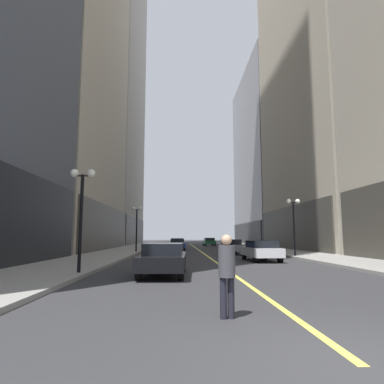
% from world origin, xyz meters
% --- Properties ---
extents(ground_plane, '(200.00, 200.00, 0.00)m').
position_xyz_m(ground_plane, '(0.00, 35.00, 0.00)').
color(ground_plane, '#2D2D30').
extents(sidewalk_left, '(4.50, 78.00, 0.15)m').
position_xyz_m(sidewalk_left, '(-8.25, 35.00, 0.07)').
color(sidewalk_left, gray).
rests_on(sidewalk_left, ground).
extents(sidewalk_right, '(4.50, 78.00, 0.15)m').
position_xyz_m(sidewalk_right, '(8.25, 35.00, 0.07)').
color(sidewalk_right, gray).
rests_on(sidewalk_right, ground).
extents(lane_centre_stripe, '(0.16, 70.00, 0.01)m').
position_xyz_m(lane_centre_stripe, '(0.00, 35.00, 0.00)').
color(lane_centre_stripe, '#E5D64C').
rests_on(lane_centre_stripe, ground).
extents(building_left_far, '(12.12, 26.00, 79.71)m').
position_xyz_m(building_left_far, '(-16.47, 60.00, 39.76)').
color(building_left_far, '#A8A399').
rests_on(building_left_far, ground).
extents(building_right_far, '(14.41, 26.00, 34.05)m').
position_xyz_m(building_right_far, '(17.60, 60.00, 16.96)').
color(building_right_far, gray).
rests_on(building_right_far, ground).
extents(car_black, '(1.96, 4.71, 1.32)m').
position_xyz_m(car_black, '(-2.95, 9.99, 0.72)').
color(car_black, black).
rests_on(car_black, ground).
extents(car_white, '(1.92, 4.48, 1.32)m').
position_xyz_m(car_white, '(3.04, 17.75, 0.72)').
color(car_white, silver).
rests_on(car_white, ground).
extents(car_grey, '(1.73, 4.63, 1.32)m').
position_xyz_m(car_grey, '(2.34, 26.29, 0.72)').
color(car_grey, slate).
rests_on(car_grey, ground).
extents(car_blue, '(1.86, 4.69, 1.32)m').
position_xyz_m(car_blue, '(-2.53, 35.33, 0.72)').
color(car_blue, navy).
rests_on(car_blue, ground).
extents(car_red, '(2.03, 4.23, 1.32)m').
position_xyz_m(car_red, '(-2.57, 44.20, 0.72)').
color(car_red, '#B21919').
rests_on(car_red, ground).
extents(car_green, '(1.95, 4.20, 1.32)m').
position_xyz_m(car_green, '(2.69, 52.03, 0.72)').
color(car_green, '#196038').
rests_on(car_green, ground).
extents(pedestrian_with_orange_bag, '(0.40, 0.40, 1.65)m').
position_xyz_m(pedestrian_with_orange_bag, '(-1.35, 2.53, 0.96)').
color(pedestrian_with_orange_bag, black).
rests_on(pedestrian_with_orange_bag, ground).
extents(street_lamp_left_near, '(1.06, 0.36, 4.43)m').
position_xyz_m(street_lamp_left_near, '(-6.40, 9.84, 3.26)').
color(street_lamp_left_near, black).
rests_on(street_lamp_left_near, ground).
extents(street_lamp_left_far, '(1.06, 0.36, 4.43)m').
position_xyz_m(street_lamp_left_far, '(-6.40, 28.43, 3.26)').
color(street_lamp_left_far, black).
rests_on(street_lamp_left_far, ground).
extents(street_lamp_right_mid, '(1.06, 0.36, 4.43)m').
position_xyz_m(street_lamp_right_mid, '(6.40, 20.96, 3.26)').
color(street_lamp_right_mid, black).
rests_on(street_lamp_right_mid, ground).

